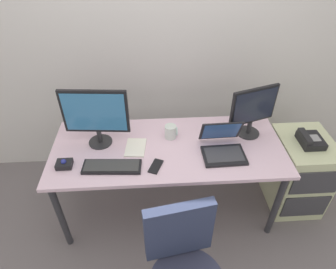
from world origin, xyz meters
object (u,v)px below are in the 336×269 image
Objects in this scene: paper_notepad at (136,148)px; cell_phone at (156,166)px; keyboard at (112,167)px; coffee_mug at (171,132)px; trackball_mouse at (64,164)px; monitor_main at (95,115)px; laptop at (223,146)px; file_cabinet at (297,172)px; desk_phone at (310,140)px; monitor_side at (253,109)px.

paper_notepad reaches higher than cell_phone.
coffee_mug reaches higher than keyboard.
trackball_mouse is 0.65m from cell_phone.
monitor_main is 0.96m from laptop.
file_cabinet is at bearing -4.83° from coffee_mug.
desk_phone is 1.67m from monitor_main.
laptop is 0.52m from cell_phone.
laptop is 2.91× the size of coffee_mug.
cell_phone is at bearing -165.36° from laptop.
desk_phone is 0.48× the size of monitor_side.
file_cabinet is 0.38m from desk_phone.
desk_phone reaches higher than keyboard.
laptop is at bearing -173.21° from desk_phone.
monitor_main is 0.40m from keyboard.
monitor_main is at bearing -177.95° from monitor_side.
file_cabinet is 3.32× the size of paper_notepad.
trackball_mouse reaches higher than keyboard.
monitor_side reaches higher than cell_phone.
laptop is (-0.73, -0.10, 0.43)m from file_cabinet.
paper_notepad is at bearing 50.97° from keyboard.
keyboard reaches higher than file_cabinet.
desk_phone is at bearing 7.76° from keyboard.
coffee_mug is (0.77, 0.28, 0.03)m from trackball_mouse.
paper_notepad is (0.16, 0.20, -0.01)m from keyboard.
file_cabinet is 1.60m from keyboard.
paper_notepad is at bearing -178.89° from file_cabinet.
trackball_mouse is at bearing -168.37° from monitor_side.
laptop is (0.92, -0.16, -0.21)m from monitor_main.
file_cabinet is 1.19m from coffee_mug.
keyboard is at bearing -144.00° from coffee_mug.
trackball_mouse is (-1.15, -0.09, -0.03)m from laptop.
monitor_main is at bearing 168.47° from cell_phone.
monitor_main is at bearing 177.39° from desk_phone.
cell_phone is at bearing -54.43° from paper_notepad.
coffee_mug reaches higher than cell_phone.
laptop is 0.42m from coffee_mug.
file_cabinet is at bearing -12.02° from monitor_side.
monitor_side is 0.86m from cell_phone.
paper_notepad is at bearing -156.62° from coffee_mug.
paper_notepad is (-1.38, -0.03, 0.38)m from file_cabinet.
monitor_main reaches higher than monitor_side.
desk_phone is at bearing -14.15° from monitor_side.
laptop is 2.90× the size of trackball_mouse.
monitor_main reaches higher than paper_notepad.
laptop is at bearing 8.62° from keyboard.
laptop reaches higher than cell_phone.
laptop reaches higher than desk_phone.
keyboard is at bearing -171.38° from laptop.
monitor_side reaches higher than file_cabinet.
file_cabinet is 0.78m from monitor_side.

